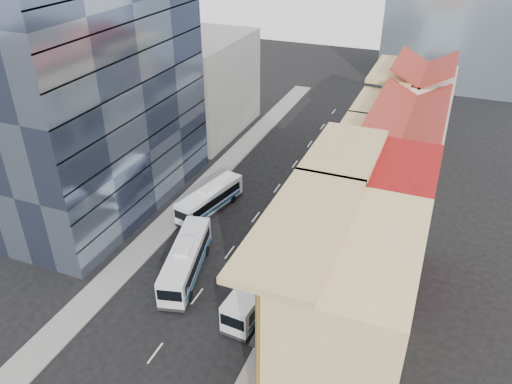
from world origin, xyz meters
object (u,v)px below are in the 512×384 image
at_px(office_tower, 92,76).
at_px(bus_left_far, 210,199).
at_px(bus_right, 261,286).
at_px(bus_left_near, 186,260).
at_px(shophouse_tan, 350,310).

bearing_deg(office_tower, bus_left_far, 11.26).
bearing_deg(bus_right, bus_left_far, 137.21).
xyz_separation_m(bus_left_far, bus_right, (10.81, -11.69, 0.13)).
relative_size(bus_left_near, bus_right, 1.03).
bearing_deg(bus_right, shophouse_tan, -24.16).
bearing_deg(shophouse_tan, office_tower, 155.70).
relative_size(office_tower, bus_left_near, 2.81).
xyz_separation_m(office_tower, bus_left_far, (11.69, 2.33, -13.46)).
relative_size(bus_left_near, bus_left_far, 1.11).
bearing_deg(office_tower, bus_right, -22.59).
height_order(shophouse_tan, office_tower, office_tower).
distance_m(office_tower, bus_right, 27.78).
distance_m(shophouse_tan, office_tower, 35.19).
relative_size(shophouse_tan, bus_right, 1.34).
height_order(bus_left_near, bus_right, bus_left_near).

